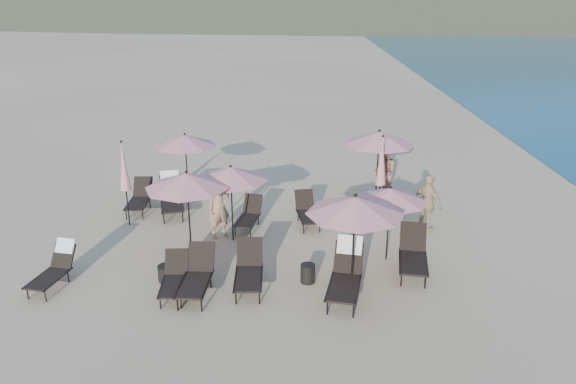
{
  "coord_description": "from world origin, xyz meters",
  "views": [
    {
      "loc": [
        -0.33,
        -12.18,
        6.85
      ],
      "look_at": [
        -0.48,
        3.5,
        1.1
      ],
      "focal_mm": 35.0,
      "sensor_mm": 36.0,
      "label": 1
    }
  ],
  "objects_px": {
    "lounger_5": "(413,254)",
    "lounger_9": "(307,211)",
    "umbrella_open_0": "(187,181)",
    "umbrella_open_1": "(231,174)",
    "lounger_8": "(249,215)",
    "lounger_0": "(55,267)",
    "beachgoer_a": "(219,207)",
    "lounger_2": "(197,275)",
    "side_table_0": "(167,273)",
    "lounger_1": "(174,278)",
    "lounger_4": "(346,272)",
    "beachgoer_b": "(383,173)",
    "umbrella_open_4": "(379,138)",
    "umbrella_closed_0": "(382,162)",
    "lounger_3": "(249,270)",
    "umbrella_open_2": "(390,195)",
    "lounger_6": "(140,198)",
    "beachgoer_c": "(428,203)",
    "umbrella_open_5": "(355,205)",
    "side_table_1": "(308,273)",
    "umbrella_closed_1": "(124,167)",
    "umbrella_open_3": "(185,140)"
  },
  "relations": [
    {
      "from": "lounger_9",
      "to": "umbrella_closed_0",
      "type": "xyz_separation_m",
      "value": [
        2.22,
        0.28,
        1.49
      ]
    },
    {
      "from": "lounger_2",
      "to": "lounger_8",
      "type": "bearing_deg",
      "value": 79.55
    },
    {
      "from": "lounger_2",
      "to": "umbrella_open_2",
      "type": "xyz_separation_m",
      "value": [
        4.76,
        1.8,
        1.37
      ]
    },
    {
      "from": "lounger_4",
      "to": "lounger_8",
      "type": "relative_size",
      "value": 1.29
    },
    {
      "from": "lounger_2",
      "to": "umbrella_open_5",
      "type": "relative_size",
      "value": 0.72
    },
    {
      "from": "lounger_2",
      "to": "side_table_0",
      "type": "height_order",
      "value": "lounger_2"
    },
    {
      "from": "umbrella_closed_1",
      "to": "side_table_1",
      "type": "relative_size",
      "value": 5.62
    },
    {
      "from": "lounger_4",
      "to": "umbrella_open_2",
      "type": "bearing_deg",
      "value": 67.23
    },
    {
      "from": "lounger_4",
      "to": "umbrella_closed_0",
      "type": "bearing_deg",
      "value": 84.17
    },
    {
      "from": "lounger_8",
      "to": "umbrella_closed_0",
      "type": "xyz_separation_m",
      "value": [
        3.99,
        0.57,
        1.51
      ]
    },
    {
      "from": "side_table_0",
      "to": "lounger_1",
      "type": "bearing_deg",
      "value": -61.53
    },
    {
      "from": "lounger_5",
      "to": "umbrella_open_0",
      "type": "height_order",
      "value": "umbrella_open_0"
    },
    {
      "from": "lounger_5",
      "to": "umbrella_open_2",
      "type": "height_order",
      "value": "umbrella_open_2"
    },
    {
      "from": "lounger_9",
      "to": "side_table_1",
      "type": "relative_size",
      "value": 3.42
    },
    {
      "from": "lounger_5",
      "to": "umbrella_closed_0",
      "type": "relative_size",
      "value": 0.7
    },
    {
      "from": "lounger_6",
      "to": "lounger_1",
      "type": "bearing_deg",
      "value": -68.26
    },
    {
      "from": "umbrella_open_2",
      "to": "lounger_0",
      "type": "bearing_deg",
      "value": -170.33
    },
    {
      "from": "umbrella_open_2",
      "to": "umbrella_open_5",
      "type": "xyz_separation_m",
      "value": [
        -1.08,
        -1.61,
        0.34
      ]
    },
    {
      "from": "lounger_5",
      "to": "lounger_9",
      "type": "height_order",
      "value": "lounger_5"
    },
    {
      "from": "lounger_6",
      "to": "lounger_8",
      "type": "xyz_separation_m",
      "value": [
        3.63,
        -1.31,
        -0.04
      ]
    },
    {
      "from": "umbrella_open_2",
      "to": "beachgoer_b",
      "type": "xyz_separation_m",
      "value": [
        0.56,
        4.5,
        -0.89
      ]
    },
    {
      "from": "umbrella_open_5",
      "to": "umbrella_closed_0",
      "type": "relative_size",
      "value": 0.9
    },
    {
      "from": "lounger_9",
      "to": "beachgoer_b",
      "type": "xyz_separation_m",
      "value": [
        2.61,
        2.12,
        0.53
      ]
    },
    {
      "from": "umbrella_open_0",
      "to": "umbrella_open_1",
      "type": "relative_size",
      "value": 1.06
    },
    {
      "from": "lounger_0",
      "to": "beachgoer_a",
      "type": "height_order",
      "value": "beachgoer_a"
    },
    {
      "from": "lounger_6",
      "to": "umbrella_open_0",
      "type": "distance_m",
      "value": 4.19
    },
    {
      "from": "umbrella_open_3",
      "to": "lounger_2",
      "type": "bearing_deg",
      "value": -78.16
    },
    {
      "from": "umbrella_open_1",
      "to": "umbrella_closed_1",
      "type": "distance_m",
      "value": 3.45
    },
    {
      "from": "umbrella_open_4",
      "to": "side_table_0",
      "type": "xyz_separation_m",
      "value": [
        -5.9,
        -5.47,
        -2.02
      ]
    },
    {
      "from": "side_table_0",
      "to": "beachgoer_c",
      "type": "height_order",
      "value": "beachgoer_c"
    },
    {
      "from": "beachgoer_c",
      "to": "lounger_4",
      "type": "bearing_deg",
      "value": 105.79
    },
    {
      "from": "lounger_2",
      "to": "side_table_0",
      "type": "xyz_separation_m",
      "value": [
        -0.85,
        0.58,
        -0.26
      ]
    },
    {
      "from": "lounger_2",
      "to": "lounger_6",
      "type": "relative_size",
      "value": 1.07
    },
    {
      "from": "side_table_1",
      "to": "lounger_2",
      "type": "bearing_deg",
      "value": -168.38
    },
    {
      "from": "lounger_5",
      "to": "umbrella_open_0",
      "type": "distance_m",
      "value": 6.11
    },
    {
      "from": "umbrella_open_5",
      "to": "lounger_5",
      "type": "bearing_deg",
      "value": 30.02
    },
    {
      "from": "umbrella_closed_1",
      "to": "lounger_2",
      "type": "bearing_deg",
      "value": -55.84
    },
    {
      "from": "lounger_9",
      "to": "lounger_0",
      "type": "bearing_deg",
      "value": -157.85
    },
    {
      "from": "lounger_3",
      "to": "umbrella_closed_1",
      "type": "distance_m",
      "value": 5.61
    },
    {
      "from": "lounger_2",
      "to": "lounger_9",
      "type": "distance_m",
      "value": 4.97
    },
    {
      "from": "umbrella_open_1",
      "to": "beachgoer_b",
      "type": "xyz_separation_m",
      "value": [
        4.77,
        3.32,
        -1.05
      ]
    },
    {
      "from": "lounger_1",
      "to": "lounger_4",
      "type": "relative_size",
      "value": 0.76
    },
    {
      "from": "umbrella_open_4",
      "to": "umbrella_open_5",
      "type": "xyz_separation_m",
      "value": [
        -1.38,
        -5.86,
        -0.05
      ]
    },
    {
      "from": "umbrella_open_5",
      "to": "beachgoer_c",
      "type": "bearing_deg",
      "value": 53.78
    },
    {
      "from": "umbrella_open_1",
      "to": "beachgoer_a",
      "type": "height_order",
      "value": "umbrella_open_1"
    },
    {
      "from": "lounger_5",
      "to": "lounger_8",
      "type": "bearing_deg",
      "value": 157.44
    },
    {
      "from": "umbrella_open_3",
      "to": "umbrella_open_5",
      "type": "relative_size",
      "value": 0.92
    },
    {
      "from": "umbrella_open_4",
      "to": "side_table_0",
      "type": "bearing_deg",
      "value": -137.17
    },
    {
      "from": "lounger_3",
      "to": "beachgoer_b",
      "type": "xyz_separation_m",
      "value": [
        4.11,
        6.0,
        0.49
      ]
    },
    {
      "from": "beachgoer_a",
      "to": "lounger_2",
      "type": "bearing_deg",
      "value": -123.83
    }
  ]
}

